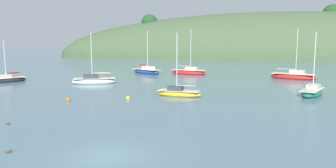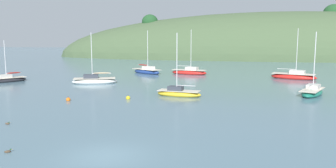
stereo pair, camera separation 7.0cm
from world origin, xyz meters
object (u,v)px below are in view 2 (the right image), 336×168
sailboat_blue_center (8,80)px  duck_lone_left (8,124)px  sailboat_orange_cutter (294,76)px  sailboat_cream_ketch (94,81)px  mooring_buoy_outer (128,98)px  sailboat_grey_yawl (189,72)px  duck_straggler (8,152)px  sailboat_teal_outer (179,93)px  mooring_buoy_channel (68,100)px  sailboat_black_sloop (312,92)px  sailboat_white_near (147,71)px

sailboat_blue_center → duck_lone_left: (15.25, -21.81, -0.28)m
sailboat_orange_cutter → sailboat_cream_ketch: bearing=-160.6°
sailboat_blue_center → duck_lone_left: bearing=-55.1°
sailboat_orange_cutter → mooring_buoy_outer: bearing=-134.2°
sailboat_grey_yawl → duck_lone_left: (-9.66, -36.58, -0.33)m
sailboat_blue_center → duck_lone_left: sailboat_blue_center is taller
sailboat_cream_ketch → duck_straggler: bearing=-77.5°
sailboat_blue_center → sailboat_teal_outer: bearing=-16.4°
mooring_buoy_outer → mooring_buoy_channel: 6.03m
sailboat_black_sloop → mooring_buoy_outer: bearing=-163.5°
sailboat_black_sloop → duck_straggler: size_ratio=19.00×
duck_straggler → duck_lone_left: 6.78m
mooring_buoy_outer → mooring_buoy_channel: size_ratio=1.00×
mooring_buoy_outer → duck_lone_left: 12.78m
sailboat_black_sloop → sailboat_grey_yawl: size_ratio=0.90×
sailboat_grey_yawl → sailboat_blue_center: bearing=-149.3°
sailboat_grey_yawl → sailboat_cream_ketch: bearing=-129.9°
mooring_buoy_outer → duck_lone_left: bearing=-117.4°
sailboat_black_sloop → mooring_buoy_outer: (-19.56, -5.81, -0.23)m
duck_straggler → mooring_buoy_channel: bearing=104.1°
sailboat_cream_ketch → sailboat_teal_outer: size_ratio=1.04×
mooring_buoy_outer → sailboat_grey_yawl: bearing=81.5°
sailboat_orange_cutter → sailboat_blue_center: (-41.69, -10.67, -0.07)m
sailboat_black_sloop → sailboat_grey_yawl: bearing=129.1°
sailboat_white_near → mooring_buoy_channel: size_ratio=14.58×
sailboat_white_near → duck_lone_left: sailboat_white_near is taller
sailboat_grey_yawl → mooring_buoy_outer: bearing=-98.5°
mooring_buoy_outer → sailboat_cream_ketch: bearing=126.4°
duck_lone_left → sailboat_grey_yawl: bearing=75.2°
sailboat_orange_cutter → mooring_buoy_channel: sailboat_orange_cutter is taller
sailboat_orange_cutter → sailboat_teal_outer: (-15.64, -18.33, -0.08)m
sailboat_blue_center → sailboat_black_sloop: sailboat_black_sloop is taller
sailboat_blue_center → sailboat_grey_yawl: size_ratio=0.77×
sailboat_white_near → duck_straggler: 42.26m
sailboat_grey_yawl → mooring_buoy_channel: (-9.50, -27.15, -0.26)m
sailboat_orange_cutter → sailboat_blue_center: 43.03m
sailboat_teal_outer → duck_lone_left: sailboat_teal_outer is taller
sailboat_white_near → duck_straggler: size_ratio=20.77×
sailboat_black_sloop → duck_straggler: 31.28m
duck_lone_left → sailboat_orange_cutter: bearing=50.9°
mooring_buoy_outer → duck_straggler: bearing=-96.6°
mooring_buoy_channel → duck_straggler: bearing=-75.9°
sailboat_black_sloop → sailboat_white_near: bearing=140.3°
sailboat_black_sloop → mooring_buoy_outer: sailboat_black_sloop is taller
sailboat_white_near → mooring_buoy_outer: size_ratio=14.58×
duck_lone_left → sailboat_teal_outer: bearing=52.7°
sailboat_orange_cutter → mooring_buoy_outer: (-20.56, -21.14, -0.28)m
sailboat_grey_yawl → duck_lone_left: bearing=-104.8°
sailboat_blue_center → sailboat_teal_outer: size_ratio=0.88×
sailboat_black_sloop → duck_straggler: (-21.52, -22.69, -0.29)m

